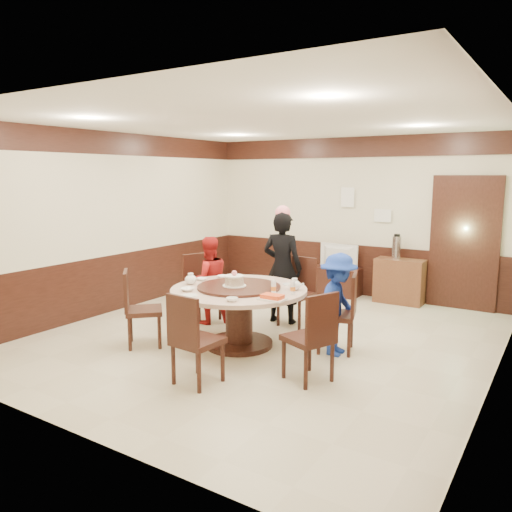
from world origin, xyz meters
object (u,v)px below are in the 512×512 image
Objects in this scene: person_red at (209,280)px; birthday_cake at (234,281)px; person_blue at (338,304)px; side_cabinet at (400,281)px; television at (337,256)px; shrimp_platter at (272,297)px; tv_stand at (336,281)px; thermos at (397,248)px; banquet_table at (239,305)px; person_standing at (282,268)px.

birthday_cake is (0.90, -0.64, 0.21)m from person_red.
person_blue is at bearing 120.17° from person_red.
person_blue is at bearing -88.11° from side_cabinet.
side_cabinet is (1.13, 0.03, -0.34)m from television.
side_cabinet is (0.42, 3.53, -0.40)m from shrimp_platter.
birthday_cake is at bearing -89.59° from tv_stand.
person_blue reaches higher than thermos.
birthday_cake is 0.36× the size of side_cabinet.
television is (-1.23, 2.82, 0.09)m from person_blue.
birthday_cake is 0.77× the size of thermos.
banquet_table is 3.22m from tv_stand.
television reaches higher than banquet_table.
person_standing is at bearing -117.30° from thermos.
person_standing reaches higher than person_blue.
shrimp_platter is 0.79× the size of thermos.
thermos reaches higher than side_cabinet.
birthday_cake is at bearing 90.53° from person_red.
birthday_cake is at bearing 160.40° from shrimp_platter.
person_blue is 1.55× the size of side_cabinet.
person_red is 1.83m from shrimp_platter.
person_blue is at bearing 53.01° from shrimp_platter.
shrimp_platter is at bearing -23.96° from banquet_table.
person_blue is 4.24× the size of birthday_cake.
person_blue reaches higher than side_cabinet.
person_blue is 2.87m from thermos.
television is (-0.72, 3.50, -0.07)m from shrimp_platter.
person_blue reaches higher than tv_stand.
shrimp_platter is at bearing -78.42° from tv_stand.
thermos is (1.05, 2.04, 0.13)m from person_standing.
person_standing reaches higher than banquet_table.
person_red is 2.76m from television.
tv_stand is at bearing 101.58° from shrimp_platter.
person_red is 1.03× the size of person_blue.
person_standing reaches higher than tv_stand.
banquet_table is at bearing -88.93° from tv_stand.
tv_stand is at bearing 90.41° from birthday_cake.
tv_stand is at bearing -96.72° from person_standing.
thermos is (1.03, 3.28, 0.09)m from birthday_cake.
person_blue is (1.17, 0.39, 0.08)m from banquet_table.
person_blue reaches higher than birthday_cake.
shrimp_platter is 0.35× the size of tv_stand.
tv_stand is (-1.23, 2.82, -0.37)m from person_blue.
person_red is at bearing 82.14° from person_blue.
shrimp_platter reaches higher than tv_stand.
thermos is at bearing 84.52° from shrimp_platter.
shrimp_platter is at bearing -19.60° from birthday_cake.
television is 1.08m from thermos.
person_standing is 2.01m from television.
person_blue is at bearing 18.28° from banquet_table.
banquet_table is 3.21m from television.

